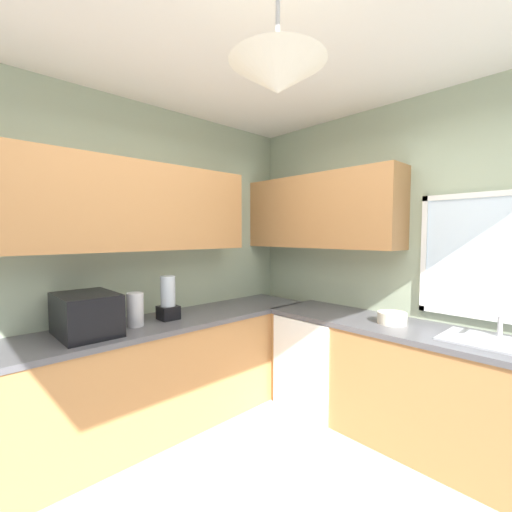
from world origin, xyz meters
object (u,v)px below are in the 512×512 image
microwave (86,314)px  blender_appliance (168,300)px  dishwasher (319,359)px  kettle (135,310)px  bowl (392,318)px  sink_assembly (494,342)px

microwave → blender_appliance: size_ratio=1.33×
microwave → dishwasher: bearing=70.0°
kettle → bowl: (1.31, 1.50, -0.08)m
dishwasher → blender_appliance: blender_appliance is taller
bowl → blender_appliance: (-1.33, -1.21, 0.12)m
sink_assembly → bowl: 0.67m
microwave → bowl: 2.27m
dishwasher → microwave: microwave is taller
sink_assembly → bowl: (-0.67, -0.01, 0.03)m
kettle → sink_assembly: size_ratio=0.43×
dishwasher → sink_assembly: bearing=1.6°
kettle → sink_assembly: bearing=37.3°
bowl → blender_appliance: blender_appliance is taller
kettle → sink_assembly: 2.49m
dishwasher → sink_assembly: sink_assembly is taller
sink_assembly → dishwasher: bearing=-178.4°
dishwasher → bowl: bearing=2.6°
dishwasher → kettle: (-0.64, -1.47, 0.59)m
sink_assembly → bowl: bearing=-179.4°
bowl → blender_appliance: size_ratio=0.61×
dishwasher → kettle: 1.71m
dishwasher → kettle: size_ratio=3.26×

